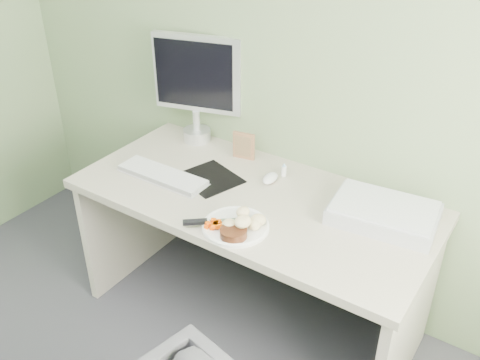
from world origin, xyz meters
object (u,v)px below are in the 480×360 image
Objects in this scene: plate at (236,226)px; scanner at (384,214)px; monitor at (197,83)px; desk at (252,229)px.

plate is 0.61m from scanner.
monitor is at bearing 164.47° from scanner.
monitor is (-1.08, 0.18, 0.28)m from scanner.
plate is 0.88m from monitor.
plate is 0.49× the size of monitor.
scanner is at bearing 14.07° from desk.
scanner is 0.76× the size of monitor.
scanner is 1.13m from monitor.
scanner is (0.55, 0.14, 0.22)m from desk.
monitor is at bearing 137.60° from plate.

